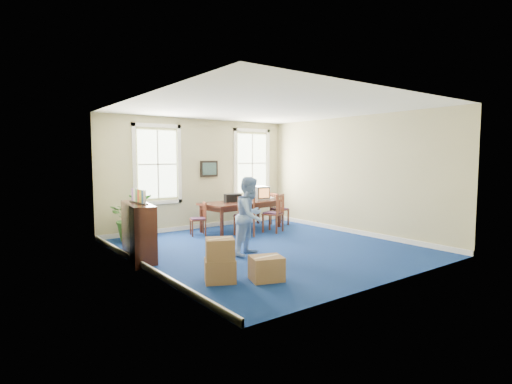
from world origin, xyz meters
TOP-DOWN VIEW (x-y plane):
  - floor at (0.00, 0.00)m, footprint 6.50×6.50m
  - ceiling at (0.00, 0.00)m, footprint 6.50×6.50m
  - wall_back at (0.00, 3.25)m, footprint 6.50×0.00m
  - wall_front at (0.00, -3.25)m, footprint 6.50×0.00m
  - wall_left at (-3.00, 0.00)m, footprint 0.00×6.50m
  - wall_right at (3.00, 0.00)m, footprint 0.00×6.50m
  - baseboard_back at (0.00, 3.22)m, footprint 6.00×0.04m
  - baseboard_left at (-2.97, 0.00)m, footprint 0.04×6.50m
  - baseboard_right at (2.97, 0.00)m, footprint 0.04×6.50m
  - window_left at (-1.30, 3.23)m, footprint 1.40×0.12m
  - window_right at (1.90, 3.23)m, footprint 1.40×0.12m
  - wall_picture at (0.30, 3.20)m, footprint 0.58×0.06m
  - conference_table at (0.83, 2.27)m, footprint 2.54×1.40m
  - crt_tv at (1.54, 2.32)m, footprint 0.49×0.53m
  - game_console at (1.87, 2.27)m, footprint 0.21×0.25m
  - equipment_bag at (0.55, 2.32)m, footprint 0.52×0.41m
  - chair_near_left at (0.33, 1.45)m, footprint 0.62×0.62m
  - chair_near_right at (1.32, 1.45)m, footprint 0.64×0.64m
  - chair_end_left at (-0.60, 2.27)m, footprint 0.51×0.51m
  - chair_end_right at (2.26, 2.27)m, footprint 0.46×0.46m
  - man at (-0.71, -0.29)m, footprint 1.02×0.93m
  - credenza at (-2.75, 0.86)m, footprint 0.67×1.57m
  - brochure_rack at (-2.73, 0.86)m, footprint 0.15×0.71m
  - potted_plant at (-2.23, 2.66)m, footprint 1.28×1.19m
  - cardboard_boxes at (-2.04, -1.42)m, footprint 1.77×1.77m

SIDE VIEW (x-z plane):
  - floor at x=0.00m, z-range 0.00..0.00m
  - baseboard_back at x=0.00m, z-range 0.00..0.12m
  - baseboard_left at x=-2.97m, z-range 0.00..0.12m
  - baseboard_right at x=2.97m, z-range 0.00..0.12m
  - cardboard_boxes at x=-2.04m, z-range 0.00..0.78m
  - conference_table at x=0.83m, z-range 0.00..0.82m
  - chair_end_left at x=-0.60m, z-range 0.00..0.90m
  - chair_end_right at x=2.26m, z-range 0.00..0.99m
  - chair_near_right at x=1.32m, z-range 0.00..1.07m
  - chair_near_left at x=0.33m, z-range 0.00..1.08m
  - potted_plant at x=-2.23m, z-range 0.00..1.19m
  - credenza at x=-2.75m, z-range 0.00..1.19m
  - man at x=-0.71m, z-range 0.00..1.68m
  - game_console at x=1.87m, z-range 0.82..0.88m
  - equipment_bag at x=0.55m, z-range 0.82..1.05m
  - crt_tv at x=1.54m, z-range 0.82..1.23m
  - brochure_rack at x=-2.73m, z-range 1.19..1.50m
  - wall_back at x=0.00m, z-range -1.65..4.85m
  - wall_front at x=0.00m, z-range -1.65..4.85m
  - wall_left at x=-3.00m, z-range -1.65..4.85m
  - wall_right at x=3.00m, z-range -1.65..4.85m
  - wall_picture at x=0.30m, z-range 1.51..1.99m
  - window_left at x=-1.30m, z-range 0.80..3.00m
  - window_right at x=1.90m, z-range 0.80..3.00m
  - ceiling at x=0.00m, z-range 3.20..3.20m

